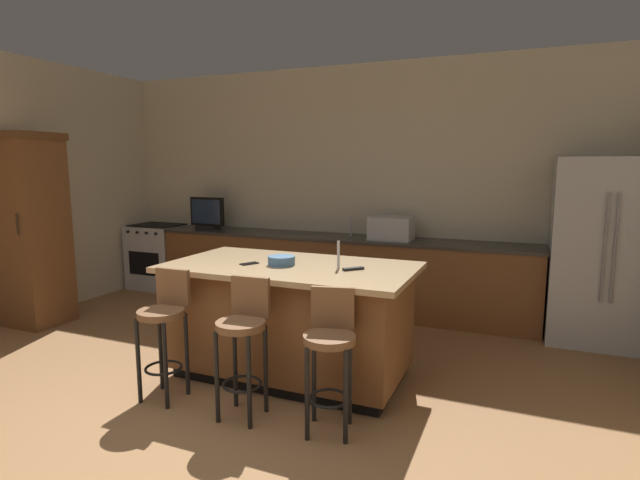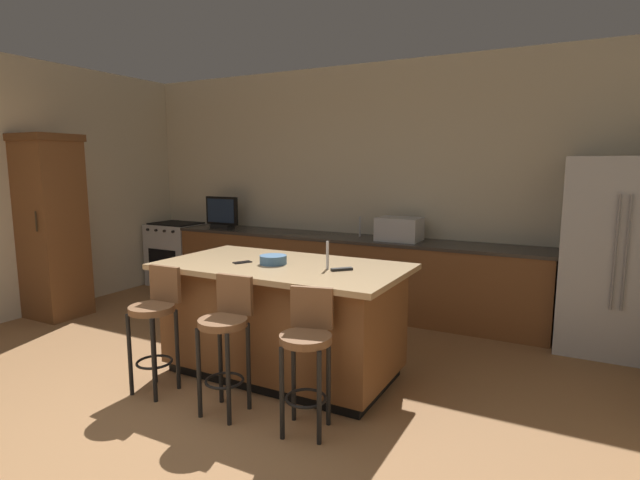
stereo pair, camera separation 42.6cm
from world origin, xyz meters
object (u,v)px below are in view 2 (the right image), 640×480
(fruit_bowl, at_px, (273,260))
(range_oven, at_px, (177,254))
(microwave, at_px, (399,229))
(bar_stool_right, at_px, (307,348))
(tv_remote, at_px, (342,269))
(refrigerator, at_px, (617,256))
(cabinet_tower, at_px, (51,223))
(kitchen_island, at_px, (283,318))
(cell_phone, at_px, (242,262))
(tv_monitor, at_px, (222,214))
(bar_stool_center, at_px, (226,333))
(bar_stool_left, at_px, (155,318))

(fruit_bowl, bearing_deg, range_oven, 146.36)
(microwave, bearing_deg, bar_stool_right, -83.64)
(fruit_bowl, height_order, tv_remote, fruit_bowl)
(refrigerator, bearing_deg, cabinet_tower, -162.87)
(kitchen_island, distance_m, bar_stool_right, 0.93)
(refrigerator, distance_m, range_oven, 5.54)
(cabinet_tower, bearing_deg, tv_remote, -2.24)
(bar_stool_right, xyz_separation_m, fruit_bowl, (-0.68, 0.65, 0.41))
(range_oven, height_order, tv_remote, tv_remote)
(cell_phone, relative_size, tv_remote, 0.88)
(range_oven, bearing_deg, tv_remote, -28.53)
(tv_monitor, xyz_separation_m, bar_stool_center, (2.17, -2.65, -0.51))
(refrigerator, xyz_separation_m, bar_stool_right, (-1.83, -2.58, -0.35))
(fruit_bowl, bearing_deg, bar_stool_right, -43.53)
(cabinet_tower, bearing_deg, fruit_bowl, -3.37)
(microwave, height_order, bar_stool_center, microwave)
(cell_phone, bearing_deg, fruit_bowl, 43.11)
(range_oven, relative_size, tv_monitor, 1.82)
(microwave, xyz_separation_m, bar_stool_left, (-1.02, -2.69, -0.45))
(microwave, distance_m, bar_stool_left, 2.91)
(microwave, distance_m, bar_stool_center, 2.76)
(microwave, height_order, tv_remote, microwave)
(tv_monitor, bearing_deg, bar_stool_right, -42.91)
(tv_monitor, xyz_separation_m, bar_stool_left, (1.49, -2.64, -0.51))
(kitchen_island, height_order, range_oven, kitchen_island)
(range_oven, relative_size, bar_stool_center, 0.94)
(refrigerator, relative_size, bar_stool_center, 1.87)
(cabinet_tower, bearing_deg, microwave, 27.21)
(microwave, relative_size, cell_phone, 3.20)
(refrigerator, height_order, bar_stool_center, refrigerator)
(range_oven, relative_size, cell_phone, 6.09)
(microwave, height_order, cell_phone, microwave)
(refrigerator, distance_m, bar_stool_right, 3.18)
(fruit_bowl, bearing_deg, tv_remote, 3.63)
(bar_stool_left, height_order, fruit_bowl, fruit_bowl)
(tv_monitor, bearing_deg, kitchen_island, -41.30)
(tv_monitor, xyz_separation_m, tv_remote, (2.72, -1.91, -0.14))
(refrigerator, height_order, tv_monitor, refrigerator)
(refrigerator, distance_m, tv_remote, 2.69)
(fruit_bowl, bearing_deg, bar_stool_center, -85.01)
(range_oven, height_order, cabinet_tower, cabinet_tower)
(bar_stool_center, height_order, tv_remote, bar_stool_center)
(bar_stool_right, bearing_deg, microwave, 83.04)
(microwave, distance_m, cell_phone, 2.17)
(bar_stool_right, bearing_deg, range_oven, 131.00)
(range_oven, distance_m, tv_monitor, 1.10)
(cell_phone, bearing_deg, bar_stool_left, -93.64)
(bar_stool_center, distance_m, fruit_bowl, 0.81)
(bar_stool_right, bearing_deg, bar_stool_left, 168.52)
(bar_stool_left, bearing_deg, refrigerator, 38.69)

